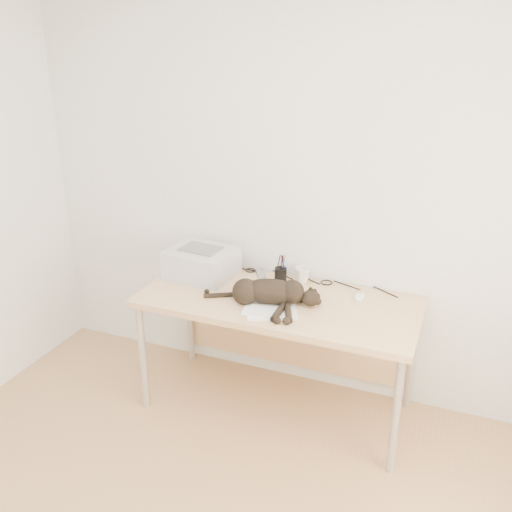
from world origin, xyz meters
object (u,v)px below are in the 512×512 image
at_px(mouse, 360,295).
at_px(desk, 283,313).
at_px(printer, 201,262).
at_px(mug, 303,275).
at_px(cat, 267,293).
at_px(pen_cup, 281,275).

bearing_deg(mouse, desk, -166.34).
height_order(desk, mouse, mouse).
xyz_separation_m(printer, mug, (0.61, 0.15, -0.04)).
height_order(cat, mug, cat).
height_order(pen_cup, mouse, pen_cup).
bearing_deg(mug, cat, -105.21).
relative_size(desk, pen_cup, 8.54).
xyz_separation_m(printer, pen_cup, (0.50, 0.08, -0.04)).
height_order(cat, pen_cup, pen_cup).
distance_m(desk, mouse, 0.47).
xyz_separation_m(mug, mouse, (0.37, -0.09, -0.03)).
distance_m(printer, mug, 0.63).
distance_m(printer, pen_cup, 0.50).
bearing_deg(cat, printer, 143.76).
relative_size(desk, printer, 3.81).
relative_size(mug, mouse, 0.91).
distance_m(printer, mouse, 0.99).
xyz_separation_m(cat, pen_cup, (-0.02, 0.29, -0.01)).
xyz_separation_m(desk, printer, (-0.56, 0.04, 0.22)).
bearing_deg(mug, desk, -106.38).
distance_m(desk, cat, 0.26).
bearing_deg(printer, pen_cup, 9.01).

